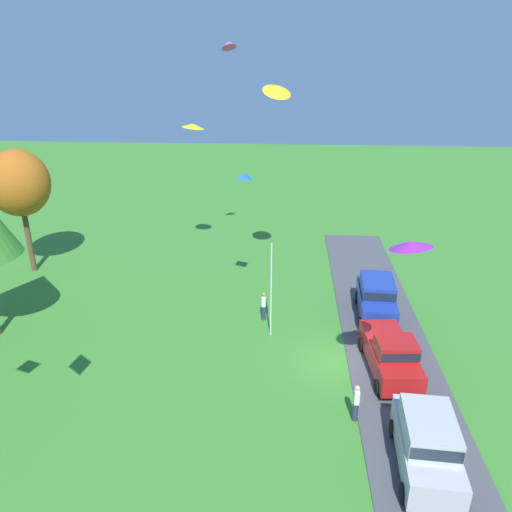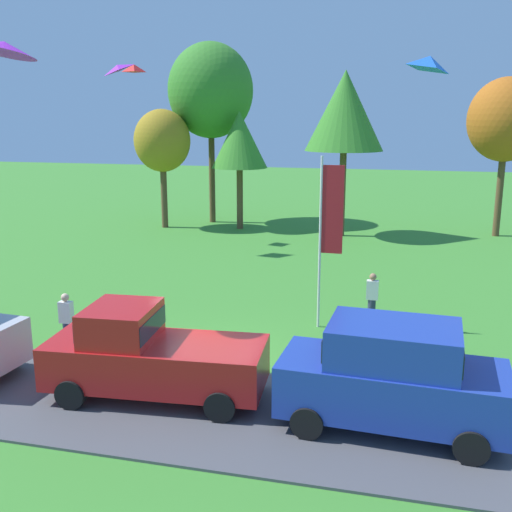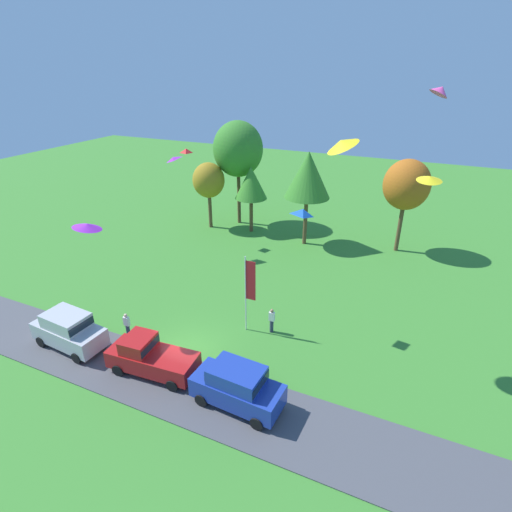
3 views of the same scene
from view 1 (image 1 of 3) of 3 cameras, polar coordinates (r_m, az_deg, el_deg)
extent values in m
plane|color=#3D842D|center=(25.37, 9.35, -11.88)|extent=(120.00, 120.00, 0.00)
cube|color=#4C4C51|center=(25.77, 15.38, -11.78)|extent=(36.00, 4.40, 0.06)
cube|color=#B7B7BC|center=(20.15, 18.84, -20.16)|extent=(4.72, 2.21, 1.10)
cube|color=#B7B7BC|center=(19.53, 19.22, -18.05)|extent=(2.71, 1.93, 0.84)
cube|color=#19232D|center=(19.53, 19.22, -18.05)|extent=(2.76, 1.90, 0.46)
cylinder|color=black|center=(19.66, 22.30, -24.32)|extent=(0.69, 0.29, 0.68)
cylinder|color=black|center=(19.27, 16.60, -24.55)|extent=(0.69, 0.29, 0.68)
cylinder|color=black|center=(21.85, 20.36, -18.41)|extent=(0.69, 0.29, 0.68)
cylinder|color=black|center=(21.50, 15.42, -18.47)|extent=(0.69, 0.29, 0.68)
cube|color=red|center=(24.73, 15.01, -10.91)|extent=(5.13, 2.27, 1.00)
cube|color=red|center=(23.61, 15.73, -10.15)|extent=(1.63, 1.87, 0.80)
cube|color=#19232D|center=(23.61, 15.73, -10.15)|extent=(1.66, 1.84, 0.44)
cylinder|color=black|center=(23.95, 18.08, -14.00)|extent=(0.70, 0.29, 0.68)
cylinder|color=black|center=(23.45, 13.76, -14.32)|extent=(0.70, 0.29, 0.68)
cylinder|color=black|center=(26.61, 15.88, -9.70)|extent=(0.70, 0.29, 0.68)
cylinder|color=black|center=(26.16, 12.03, -9.88)|extent=(0.70, 0.29, 0.68)
cube|color=#1E389E|center=(29.22, 13.55, -5.12)|extent=(4.69, 2.14, 1.10)
cube|color=#1E389E|center=(28.79, 13.73, -3.41)|extent=(2.69, 1.89, 0.84)
cube|color=#19232D|center=(28.79, 13.73, -3.41)|extent=(2.74, 1.86, 0.46)
cylinder|color=black|center=(28.25, 15.60, -7.63)|extent=(0.69, 0.28, 0.68)
cylinder|color=black|center=(28.01, 11.93, -7.53)|extent=(0.69, 0.28, 0.68)
cylinder|color=black|center=(30.97, 14.83, -4.73)|extent=(0.69, 0.28, 0.68)
cylinder|color=black|center=(30.75, 11.49, -4.61)|extent=(0.69, 0.28, 0.68)
cylinder|color=#2D334C|center=(21.89, 11.26, -17.00)|extent=(0.24, 0.24, 0.88)
cube|color=white|center=(21.43, 11.42, -15.48)|extent=(0.36, 0.22, 0.60)
sphere|color=beige|center=(21.18, 11.51, -14.58)|extent=(0.22, 0.22, 0.22)
cylinder|color=#2D334C|center=(28.36, 0.89, -6.49)|extent=(0.24, 0.24, 0.88)
cube|color=white|center=(28.01, 0.89, -5.17)|extent=(0.36, 0.22, 0.60)
sphere|color=#9E7051|center=(27.82, 0.90, -4.40)|extent=(0.22, 0.22, 0.22)
cylinder|color=brown|center=(37.14, -24.50, 1.62)|extent=(0.36, 0.36, 4.41)
ellipsoid|color=#B25B19|center=(36.04, -25.52, 7.55)|extent=(3.97, 3.97, 4.37)
cylinder|color=silver|center=(25.90, 1.73, -3.99)|extent=(0.08, 0.08, 5.28)
cube|color=red|center=(25.77, 1.79, -1.54)|extent=(0.64, 0.04, 2.64)
pyramid|color=blue|center=(26.91, -1.40, 9.11)|extent=(1.33, 1.17, 0.57)
cone|color=yellow|center=(28.36, 2.46, 18.52)|extent=(2.15, 2.15, 1.01)
cone|color=purple|center=(18.14, 17.25, 1.26)|extent=(2.14, 2.14, 0.56)
cone|color=yellow|center=(33.19, -7.21, 14.55)|extent=(1.57, 1.59, 0.44)
cone|color=#EA4C9E|center=(32.26, -3.17, 22.99)|extent=(1.32, 1.30, 0.75)
camera|label=2|loc=(31.58, 35.98, 3.96)|focal=42.00mm
camera|label=3|loc=(37.33, 35.88, 20.85)|focal=28.00mm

